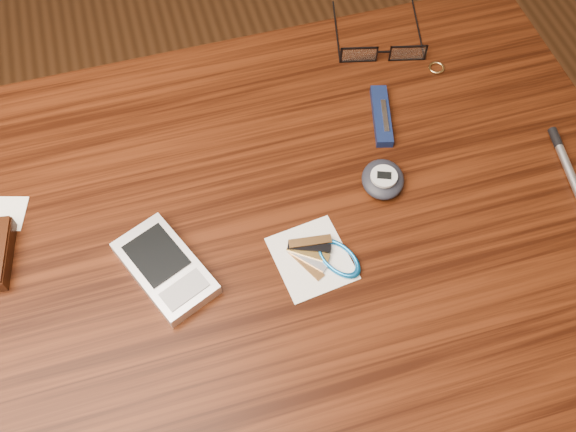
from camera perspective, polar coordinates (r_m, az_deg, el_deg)
The scene contains 9 objects.
ground at distance 1.44m, azimuth -2.36°, elevation -17.93°, with size 3.80×3.80×0.00m, color #472814.
desk at distance 0.82m, azimuth -3.98°, elevation -7.52°, with size 1.00×0.70×0.75m.
eyeglasses at distance 0.92m, azimuth 8.41°, elevation 14.33°, with size 0.14×0.15×0.03m.
gold_ring at distance 0.92m, azimuth 13.06°, elevation 12.71°, with size 0.02×0.02×0.00m, color tan.
pda_phone at distance 0.73m, azimuth -10.88°, elevation -4.54°, with size 0.11×0.14×0.02m.
pedometer at distance 0.78m, azimuth 8.43°, elevation 3.27°, with size 0.07×0.07×0.02m.
notepad_keys at distance 0.73m, azimuth 3.27°, elevation -3.68°, with size 0.11×0.10×0.01m.
pocket_knife at distance 0.85m, azimuth 8.31°, elevation 8.81°, with size 0.04×0.10×0.01m.
silver_pen at distance 0.86m, azimuth 23.50°, elevation 4.27°, with size 0.03×0.13×0.01m.
Camera 1 is at (-0.04, -0.33, 1.40)m, focal length 40.00 mm.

